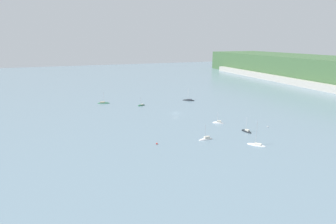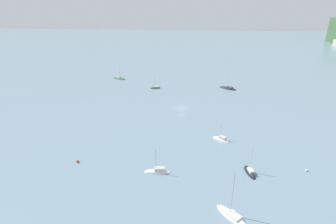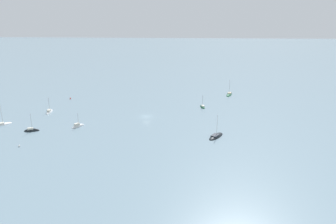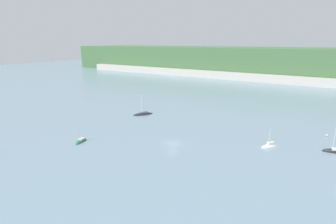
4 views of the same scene
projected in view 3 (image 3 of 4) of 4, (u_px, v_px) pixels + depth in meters
The scene contains 10 objects.
ground_plane at pixel (146, 116), 127.00m from camera, with size 600.00×600.00×0.00m, color slate.
sailboat_0 at pixel (78, 126), 116.44m from camera, with size 4.28×5.00×5.96m.
sailboat_1 at pixel (229, 95), 156.68m from camera, with size 4.51×7.82×8.15m.
sailboat_2 at pixel (202, 107), 138.06m from camera, with size 2.63×4.92×6.08m.
sailboat_3 at pixel (216, 137), 107.63m from camera, with size 6.53×8.01×8.33m.
sailboat_4 at pixel (32, 131), 112.41m from camera, with size 5.29×2.55×7.36m.
sailboat_5 at pixel (2, 124), 118.27m from camera, with size 6.42×6.05×9.76m.
sailboat_6 at pixel (49, 112), 131.76m from camera, with size 1.83×6.00×6.87m.
mooring_buoy_0 at pixel (70, 98), 150.00m from camera, with size 0.63×0.63×0.63m.
mooring_buoy_1 at pixel (19, 146), 100.17m from camera, with size 0.55×0.55×0.55m.
Camera 3 is at (-14.10, 119.39, 41.84)m, focal length 35.00 mm.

